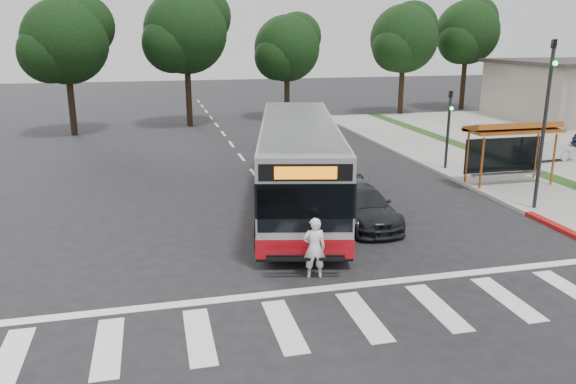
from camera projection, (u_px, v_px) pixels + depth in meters
name	position (u px, v px, depth m)	size (l,w,h in m)	color
ground	(308.00, 245.00, 18.43)	(140.00, 140.00, 0.00)	black
sidewalk_east	(475.00, 170.00, 28.39)	(4.00, 40.00, 0.12)	gray
curb_east	(439.00, 171.00, 27.93)	(0.30, 40.00, 0.15)	#9E9991
crosswalk_ladder	(363.00, 316.00, 13.75)	(18.00, 2.60, 0.01)	silver
bus_shelter	(511.00, 135.00, 25.02)	(4.20, 1.60, 2.86)	#A2501B
traffic_signal_ne_tall	(546.00, 112.00, 20.95)	(0.18, 0.37, 6.50)	black
traffic_signal_ne_short	(449.00, 122.00, 27.88)	(0.18, 0.37, 4.00)	black
tree_ne_a	(404.00, 38.00, 46.59)	(6.16, 5.74, 9.30)	black
tree_ne_b	(468.00, 31.00, 49.91)	(6.16, 5.74, 10.02)	black
tree_north_a	(187.00, 30.00, 40.50)	(6.60, 6.15, 10.17)	black
tree_north_b	(288.00, 47.00, 44.52)	(5.72, 5.33, 8.43)	black
tree_north_c	(66.00, 40.00, 36.99)	(6.16, 5.74, 9.30)	black
transit_bus	(298.00, 165.00, 22.20)	(2.83, 13.07, 3.38)	#A9ACAE
pedestrian	(314.00, 248.00, 15.73)	(0.65, 0.43, 1.78)	white
dark_sedan	(362.00, 206.00, 20.41)	(1.83, 4.50, 1.31)	black
parked_car_1	(542.00, 149.00, 30.10)	(1.29, 3.69, 1.22)	silver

